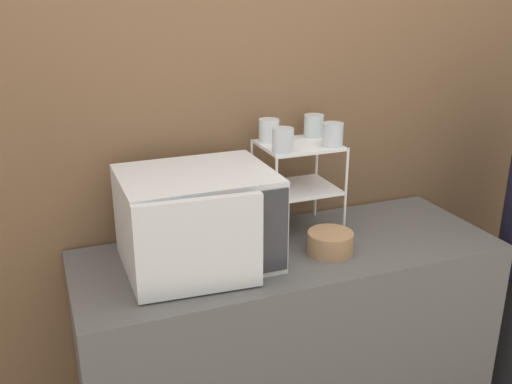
{
  "coord_description": "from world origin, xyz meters",
  "views": [
    {
      "loc": [
        -0.82,
        -1.43,
        1.84
      ],
      "look_at": [
        -0.12,
        0.32,
        1.16
      ],
      "focal_mm": 40.0,
      "sensor_mm": 36.0,
      "label": 1
    }
  ],
  "objects_px": {
    "glass_front_right": "(333,135)",
    "microwave": "(198,219)",
    "dish_rack": "(298,169)",
    "glass_front_left": "(283,140)",
    "glass_back_left": "(268,131)",
    "bowl": "(330,243)",
    "glass_back_right": "(314,126)"
  },
  "relations": [
    {
      "from": "microwave",
      "to": "dish_rack",
      "type": "relative_size",
      "value": 1.43
    },
    {
      "from": "glass_front_right",
      "to": "glass_front_left",
      "type": "bearing_deg",
      "value": -178.37
    },
    {
      "from": "glass_front_right",
      "to": "glass_back_left",
      "type": "height_order",
      "value": "same"
    },
    {
      "from": "bowl",
      "to": "glass_back_right",
      "type": "bearing_deg",
      "value": 76.48
    },
    {
      "from": "dish_rack",
      "to": "glass_front_right",
      "type": "height_order",
      "value": "glass_front_right"
    },
    {
      "from": "microwave",
      "to": "glass_front_left",
      "type": "relative_size",
      "value": 5.9
    },
    {
      "from": "glass_front_left",
      "to": "bowl",
      "type": "height_order",
      "value": "glass_front_left"
    },
    {
      "from": "microwave",
      "to": "bowl",
      "type": "distance_m",
      "value": 0.49
    },
    {
      "from": "glass_front_right",
      "to": "microwave",
      "type": "bearing_deg",
      "value": -174.72
    },
    {
      "from": "glass_front_left",
      "to": "bowl",
      "type": "bearing_deg",
      "value": -47.41
    },
    {
      "from": "microwave",
      "to": "bowl",
      "type": "relative_size",
      "value": 3.08
    },
    {
      "from": "glass_front_right",
      "to": "bowl",
      "type": "height_order",
      "value": "glass_front_right"
    },
    {
      "from": "dish_rack",
      "to": "glass_back_right",
      "type": "bearing_deg",
      "value": 37.44
    },
    {
      "from": "glass_front_right",
      "to": "bowl",
      "type": "xyz_separation_m",
      "value": [
        -0.07,
        -0.15,
        -0.36
      ]
    },
    {
      "from": "glass_back_right",
      "to": "glass_front_right",
      "type": "xyz_separation_m",
      "value": [
        0.0,
        -0.15,
        0.0
      ]
    },
    {
      "from": "glass_front_left",
      "to": "glass_back_left",
      "type": "distance_m",
      "value": 0.15
    },
    {
      "from": "bowl",
      "to": "glass_front_right",
      "type": "bearing_deg",
      "value": 63.75
    },
    {
      "from": "glass_front_left",
      "to": "bowl",
      "type": "distance_m",
      "value": 0.41
    },
    {
      "from": "glass_back_right",
      "to": "glass_front_right",
      "type": "distance_m",
      "value": 0.15
    },
    {
      "from": "glass_front_right",
      "to": "glass_back_right",
      "type": "bearing_deg",
      "value": 90.3
    },
    {
      "from": "microwave",
      "to": "glass_back_left",
      "type": "distance_m",
      "value": 0.45
    },
    {
      "from": "glass_back_right",
      "to": "glass_back_left",
      "type": "bearing_deg",
      "value": -177.91
    },
    {
      "from": "glass_front_left",
      "to": "glass_front_right",
      "type": "height_order",
      "value": "same"
    },
    {
      "from": "glass_back_right",
      "to": "dish_rack",
      "type": "bearing_deg",
      "value": -142.56
    },
    {
      "from": "glass_back_right",
      "to": "bowl",
      "type": "distance_m",
      "value": 0.47
    },
    {
      "from": "microwave",
      "to": "glass_back_left",
      "type": "bearing_deg",
      "value": 29.75
    },
    {
      "from": "dish_rack",
      "to": "glass_front_left",
      "type": "distance_m",
      "value": 0.19
    },
    {
      "from": "dish_rack",
      "to": "glass_back_left",
      "type": "relative_size",
      "value": 4.12
    },
    {
      "from": "bowl",
      "to": "dish_rack",
      "type": "bearing_deg",
      "value": 97.23
    },
    {
      "from": "dish_rack",
      "to": "bowl",
      "type": "distance_m",
      "value": 0.31
    },
    {
      "from": "glass_front_right",
      "to": "glass_back_left",
      "type": "bearing_deg",
      "value": 143.97
    },
    {
      "from": "dish_rack",
      "to": "glass_front_right",
      "type": "xyz_separation_m",
      "value": [
        0.1,
        -0.07,
        0.14
      ]
    }
  ]
}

